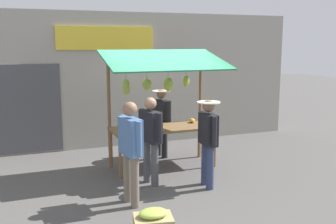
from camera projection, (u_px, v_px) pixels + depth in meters
ground_plane at (163, 167)px, 8.56m from camera, size 40.00×40.00×0.00m
street_backdrop at (131, 80)px, 10.27m from camera, size 9.00×0.30×3.40m
market_stall at (162, 96)px, 8.32m from camera, size 2.50×1.46×2.50m
vendor_with_sunhat at (161, 117)px, 9.18m from camera, size 0.41×0.67×1.59m
shopper_in_striped_shirt at (151, 134)px, 7.36m from camera, size 0.33×0.69×1.66m
shopper_in_grey_tee at (208, 136)px, 7.22m from camera, size 0.42×0.69×1.63m
shopper_with_ponytail at (131, 145)px, 6.41m from camera, size 0.30×0.72×1.72m
produce_crate_near at (153, 223)px, 5.51m from camera, size 0.61×0.51×0.38m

